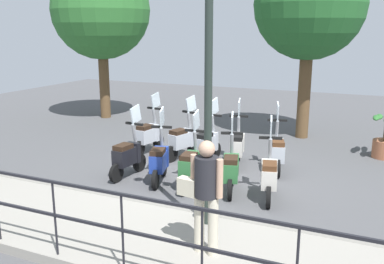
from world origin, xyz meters
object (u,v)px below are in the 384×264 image
Objects in this scene: scooter_near_1 at (231,169)px; scooter_far_2 at (207,144)px; scooter_near_0 at (269,175)px; scooter_far_3 at (182,140)px; tree_distant at (310,5)px; scooter_near_4 at (128,155)px; scooter_far_0 at (277,151)px; pedestrian_with_bag at (205,189)px; lamp_post_near at (208,100)px; tree_large at (101,10)px; scooter_far_1 at (237,145)px; scooter_far_4 at (149,135)px; scooter_near_2 at (191,165)px; scooter_near_3 at (159,160)px.

scooter_near_1 and scooter_far_2 have the same top height.
scooter_far_3 is at bearing 42.78° from scooter_near_0.
tree_distant reaches higher than scooter_near_4.
scooter_far_3 is at bearing 71.27° from scooter_far_0.
scooter_far_2 is at bearing 30.99° from pedestrian_with_bag.
scooter_near_4 is 2.01m from scooter_far_2.
scooter_far_2 is (3.26, 1.33, -1.62)m from lamp_post_near.
pedestrian_with_bag is 0.29× the size of tree_large.
pedestrian_with_bag is at bearing 160.37° from scooter_near_0.
pedestrian_with_bag is at bearing -127.17° from scooter_near_4.
lamp_post_near is at bearing -150.26° from scooter_far_2.
tree_distant is at bearing -28.65° from scooter_far_1.
tree_distant is at bearing -2.47° from lamp_post_near.
scooter_far_1 is (-3.40, -6.13, -3.27)m from tree_large.
scooter_far_1 is (4.30, 0.95, -0.60)m from pedestrian_with_bag.
tree_large is at bearing 51.92° from pedestrian_with_bag.
scooter_far_0 is 1.00× the size of scooter_far_4.
pedestrian_with_bag reaches higher than scooter_far_4.
scooter_far_4 is (1.80, 0.52, 0.00)m from scooter_near_4.
tree_distant reaches higher than scooter_far_1.
scooter_near_3 is (0.03, 0.74, 0.00)m from scooter_near_2.
scooter_far_3 is at bearing 145.57° from tree_distant.
scooter_far_2 is at bearing -88.48° from scooter_far_4.
scooter_far_3 is at bearing 90.27° from scooter_far_2.
scooter_far_0 is (3.30, -0.34, -1.62)m from lamp_post_near.
pedestrian_with_bag is 1.03× the size of scooter_far_4.
scooter_near_1 is (-5.02, 0.49, -3.30)m from tree_distant.
scooter_near_2 is at bearing -161.40° from scooter_far_2.
scooter_near_1 is (1.71, 0.20, -1.62)m from lamp_post_near.
scooter_near_3 is 2.09m from scooter_far_1.
scooter_near_0 is (1.65, -0.58, -1.62)m from lamp_post_near.
tree_distant is (6.73, -0.29, 1.68)m from lamp_post_near.
scooter_near_2 is at bearing -124.52° from scooter_far_4.
scooter_far_1 is at bearing -72.10° from scooter_far_3.
scooter_near_1 is 1.00× the size of scooter_near_4.
scooter_far_3 is at bearing -87.75° from scooter_far_4.
scooter_near_0 is 2.32m from scooter_near_3.
lamp_post_near is 2.86× the size of scooter_far_0.
scooter_far_1 is (-3.35, 0.91, -3.30)m from tree_distant.
scooter_far_2 is (-0.13, 0.71, 0.00)m from scooter_far_1.
tree_distant is 3.48× the size of scooter_far_1.
tree_distant is 3.48× the size of scooter_near_4.
scooter_near_1 is at bearing 71.30° from scooter_near_0.
pedestrian_with_bag reaches higher than scooter_near_0.
tree_large is at bearing 34.89° from scooter_near_1.
scooter_near_2 and scooter_far_3 have the same top height.
scooter_near_4 and scooter_far_2 have the same top height.
pedestrian_with_bag is 1.03× the size of scooter_far_3.
lamp_post_near is 2.86× the size of scooter_far_2.
scooter_near_0 is 1.00× the size of scooter_near_2.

